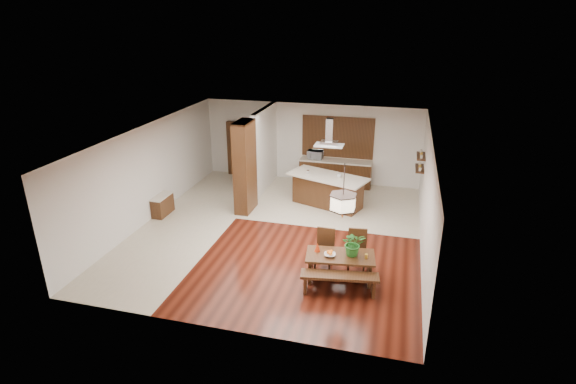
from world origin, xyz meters
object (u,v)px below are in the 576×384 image
(microwave, at_px, (315,155))
(dining_bench, at_px, (339,284))
(hallway_console, at_px, (163,205))
(fruit_bowl, at_px, (330,255))
(foliage_plant, at_px, (353,244))
(dining_chair_left, at_px, (324,250))
(kitchen_island, at_px, (328,190))
(island_cup, at_px, (339,176))
(dining_table, at_px, (340,262))
(dining_chair_right, at_px, (357,251))
(range_hood, at_px, (330,132))
(pendant_lantern, at_px, (343,192))

(microwave, bearing_deg, dining_bench, -71.46)
(hallway_console, height_order, fruit_bowl, fruit_bowl)
(fruit_bowl, relative_size, microwave, 0.48)
(dining_bench, relative_size, foliage_plant, 2.91)
(dining_bench, height_order, foliage_plant, foliage_plant)
(dining_chair_left, bearing_deg, dining_bench, -60.72)
(dining_bench, xyz_separation_m, fruit_bowl, (-0.31, 0.46, 0.45))
(dining_bench, xyz_separation_m, foliage_plant, (0.20, 0.64, 0.71))
(foliage_plant, bearing_deg, kitchen_island, 107.39)
(kitchen_island, xyz_separation_m, island_cup, (0.37, -0.09, 0.56))
(dining_table, height_order, dining_bench, dining_table)
(dining_chair_right, distance_m, range_hood, 4.49)
(dining_table, relative_size, range_hood, 1.86)
(dining_table, relative_size, foliage_plant, 2.81)
(dining_chair_left, height_order, island_cup, island_cup)
(pendant_lantern, height_order, range_hood, same)
(dining_chair_right, relative_size, pendant_lantern, 0.79)
(dining_chair_left, height_order, range_hood, range_hood)
(dining_bench, bearing_deg, foliage_plant, 72.57)
(dining_table, relative_size, dining_chair_left, 1.67)
(hallway_console, distance_m, dining_chair_right, 6.50)
(island_cup, bearing_deg, dining_table, -80.82)
(foliage_plant, xyz_separation_m, range_hood, (-1.33, 4.26, 1.51))
(hallway_console, bearing_deg, island_cup, 20.23)
(dining_bench, xyz_separation_m, range_hood, (-1.13, 4.90, 2.22))
(kitchen_island, bearing_deg, dining_chair_right, -50.19)
(dining_chair_left, height_order, fruit_bowl, dining_chair_left)
(pendant_lantern, bearing_deg, microwave, 106.55)
(dining_chair_left, xyz_separation_m, kitchen_island, (-0.60, 3.90, 0.03))
(range_hood, bearing_deg, fruit_bowl, -79.52)
(hallway_console, xyz_separation_m, dining_chair_right, (6.25, -1.77, 0.20))
(dining_table, bearing_deg, island_cup, 99.18)
(fruit_bowl, bearing_deg, island_cup, 95.94)
(dining_bench, distance_m, kitchen_island, 5.03)
(dining_chair_left, relative_size, foliage_plant, 1.69)
(hallway_console, distance_m, microwave, 5.75)
(hallway_console, height_order, dining_chair_left, dining_chair_left)
(dining_bench, height_order, island_cup, island_cup)
(dining_bench, distance_m, microwave, 7.21)
(dining_table, bearing_deg, foliage_plant, 15.06)
(fruit_bowl, xyz_separation_m, island_cup, (-0.45, 4.35, 0.41))
(kitchen_island, bearing_deg, hallway_console, -137.64)
(dining_table, relative_size, dining_chair_right, 1.63)
(range_hood, bearing_deg, foliage_plant, -72.63)
(hallway_console, relative_size, kitchen_island, 0.32)
(dining_chair_left, bearing_deg, dining_chair_right, 8.72)
(hallway_console, xyz_separation_m, microwave, (4.04, 4.01, 0.79))
(dining_table, relative_size, kitchen_island, 0.61)
(island_cup, xyz_separation_m, microwave, (-1.19, 2.08, 0.00))
(foliage_plant, xyz_separation_m, fruit_bowl, (-0.51, -0.19, -0.27))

